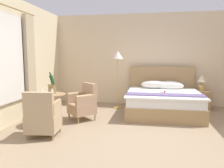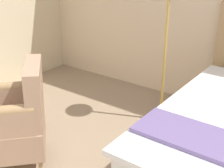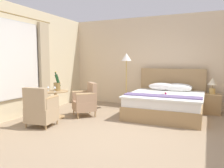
% 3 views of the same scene
% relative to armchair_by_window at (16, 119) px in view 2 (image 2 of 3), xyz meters
% --- Properties ---
extents(armchair_by_window, '(0.78, 0.78, 0.90)m').
position_rel_armchair_by_window_xyz_m(armchair_by_window, '(0.00, 0.00, 0.00)').
color(armchair_by_window, '#A58255').
rests_on(armchair_by_window, ground).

